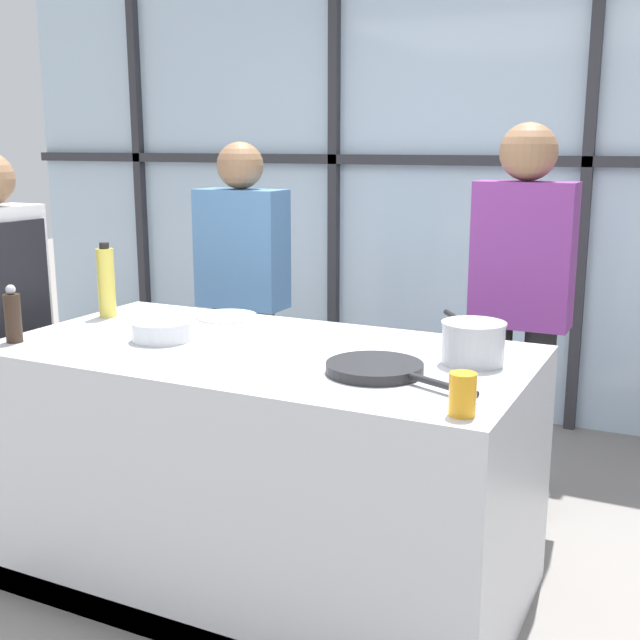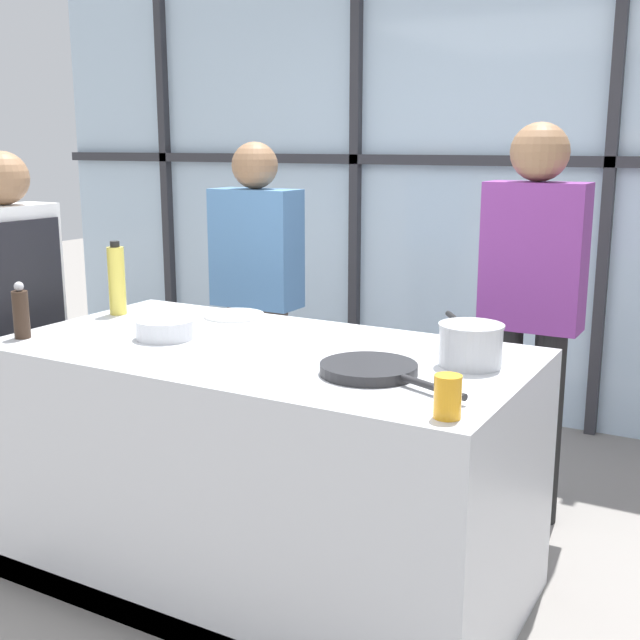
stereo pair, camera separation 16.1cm
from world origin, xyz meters
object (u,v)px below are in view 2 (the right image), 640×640
(chef, at_px, (14,316))
(frying_pan, at_px, (370,369))
(white_plate, at_px, (234,315))
(mixing_bowl, at_px, (166,328))
(spectator_center_left, at_px, (531,299))
(pepper_grinder, at_px, (21,313))
(saucepan, at_px, (471,344))
(spectator_far_left, at_px, (257,286))
(oil_bottle, at_px, (117,280))
(juice_glass_near, at_px, (448,397))

(chef, distance_m, frying_pan, 1.76)
(white_plate, bearing_deg, mixing_bowl, -90.58)
(spectator_center_left, distance_m, frying_pan, 1.16)
(white_plate, bearing_deg, chef, -155.24)
(frying_pan, bearing_deg, pepper_grinder, -171.65)
(frying_pan, distance_m, pepper_grinder, 1.37)
(saucepan, bearing_deg, chef, -175.45)
(spectator_far_left, bearing_deg, chef, 61.91)
(mixing_bowl, height_order, pepper_grinder, pepper_grinder)
(spectator_center_left, xyz_separation_m, oil_bottle, (-1.55, -0.84, 0.08))
(frying_pan, distance_m, oil_bottle, 1.39)
(chef, bearing_deg, juice_glass_near, 80.21)
(mixing_bowl, bearing_deg, oil_bottle, 152.56)
(spectator_center_left, distance_m, oil_bottle, 1.77)
(saucepan, relative_size, juice_glass_near, 2.95)
(spectator_far_left, height_order, pepper_grinder, spectator_far_left)
(chef, xyz_separation_m, spectator_far_left, (0.56, 1.05, 0.02))
(spectator_far_left, distance_m, oil_bottle, 0.87)
(white_plate, distance_m, oil_bottle, 0.53)
(spectator_center_left, xyz_separation_m, mixing_bowl, (-1.09, -1.08, -0.03))
(spectator_far_left, bearing_deg, mixing_bowl, 106.04)
(spectator_far_left, xyz_separation_m, juice_glass_near, (1.55, -1.41, 0.05))
(juice_glass_near, bearing_deg, spectator_far_left, 137.72)
(mixing_bowl, xyz_separation_m, oil_bottle, (-0.46, 0.24, 0.11))
(chef, distance_m, pepper_grinder, 0.51)
(chef, relative_size, spectator_center_left, 0.93)
(pepper_grinder, bearing_deg, oil_bottle, 88.86)
(saucepan, distance_m, oil_bottle, 1.59)
(mixing_bowl, bearing_deg, saucepan, 9.69)
(spectator_far_left, bearing_deg, saucepan, 148.25)
(frying_pan, relative_size, saucepan, 1.54)
(frying_pan, distance_m, white_plate, 1.01)
(mixing_bowl, xyz_separation_m, juice_glass_near, (1.24, -0.33, 0.02))
(saucepan, height_order, juice_glass_near, saucepan)
(saucepan, distance_m, mixing_bowl, 1.14)
(mixing_bowl, relative_size, pepper_grinder, 1.03)
(white_plate, relative_size, mixing_bowl, 1.13)
(oil_bottle, bearing_deg, white_plate, 22.82)
(spectator_center_left, bearing_deg, white_plate, 30.68)
(spectator_far_left, relative_size, oil_bottle, 5.24)
(chef, height_order, white_plate, chef)
(spectator_far_left, bearing_deg, oil_bottle, 79.77)
(pepper_grinder, bearing_deg, spectator_center_left, 40.67)
(white_plate, bearing_deg, frying_pan, -29.55)
(saucepan, bearing_deg, juice_glass_near, -77.44)
(spectator_center_left, height_order, saucepan, spectator_center_left)
(white_plate, distance_m, mixing_bowl, 0.44)
(spectator_center_left, height_order, pepper_grinder, spectator_center_left)
(frying_pan, distance_m, saucepan, 0.35)
(white_plate, bearing_deg, pepper_grinder, -124.32)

